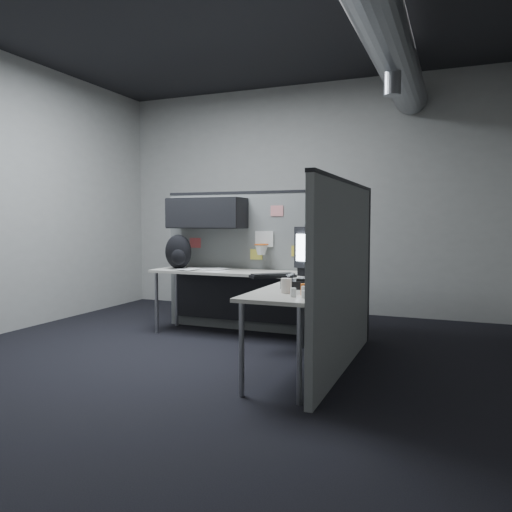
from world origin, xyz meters
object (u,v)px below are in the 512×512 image
at_px(desk, 262,286).
at_px(monitor, 324,250).
at_px(keyboard, 273,276).
at_px(phone, 296,283).
at_px(backpack, 178,252).

xyz_separation_m(desk, monitor, (0.60, 0.17, 0.37)).
relative_size(keyboard, phone, 1.80).
bearing_deg(backpack, phone, -42.34).
bearing_deg(keyboard, phone, -51.69).
bearing_deg(keyboard, backpack, 166.09).
height_order(monitor, keyboard, monitor).
height_order(keyboard, backpack, backpack).
bearing_deg(monitor, desk, 174.46).
distance_m(desk, phone, 1.04).
bearing_deg(desk, keyboard, -44.91).
relative_size(monitor, keyboard, 1.30).
xyz_separation_m(desk, backpack, (-1.14, 0.24, 0.31)).
relative_size(desk, backpack, 5.80).
xyz_separation_m(desk, phone, (0.62, -0.82, 0.16)).
xyz_separation_m(phone, backpack, (-1.76, 1.06, 0.15)).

